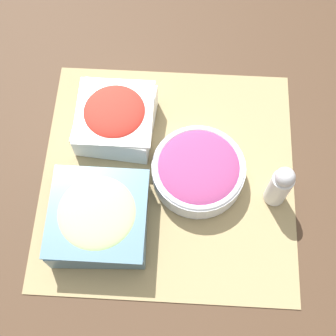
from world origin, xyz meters
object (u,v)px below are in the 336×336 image
object	(u,v)px
pepper_shaker	(280,185)
cucumber_bowl	(99,217)
onion_bowl	(198,171)
tomato_bowl	(116,118)

from	to	relation	value
pepper_shaker	cucumber_bowl	bearing A→B (deg)	102.45
onion_bowl	pepper_shaker	world-z (taller)	pepper_shaker
onion_bowl	tomato_bowl	distance (m)	0.18
pepper_shaker	tomato_bowl	bearing A→B (deg)	67.13
onion_bowl	cucumber_bowl	xyz separation A→B (m)	(-0.10, 0.17, 0.01)
cucumber_bowl	pepper_shaker	xyz separation A→B (m)	(0.07, -0.30, 0.02)
tomato_bowl	pepper_shaker	distance (m)	0.32
cucumber_bowl	pepper_shaker	world-z (taller)	pepper_shaker
onion_bowl	pepper_shaker	bearing A→B (deg)	-102.02
cucumber_bowl	pepper_shaker	size ratio (longest dim) A/B	1.55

